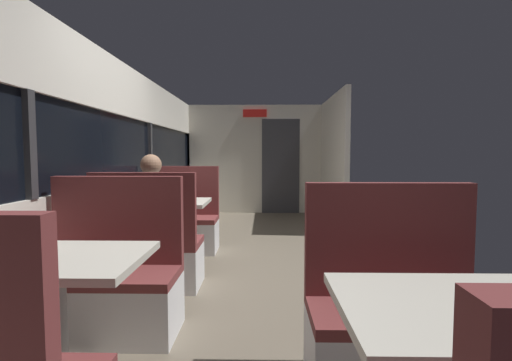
% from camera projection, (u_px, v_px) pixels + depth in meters
% --- Properties ---
extents(ground_plane, '(3.30, 9.20, 0.02)m').
position_uv_depth(ground_plane, '(247.00, 273.00, 4.08)').
color(ground_plane, '#665B4C').
extents(carriage_window_panel_left, '(0.09, 8.48, 2.30)m').
position_uv_depth(carriage_window_panel_left, '(109.00, 169.00, 4.03)').
color(carriage_window_panel_left, beige).
rests_on(carriage_window_panel_left, ground_plane).
extents(carriage_end_bulkhead, '(2.90, 0.11, 2.30)m').
position_uv_depth(carriage_end_bulkhead, '(258.00, 160.00, 8.18)').
color(carriage_end_bulkhead, beige).
rests_on(carriage_end_bulkhead, ground_plane).
extents(carriage_aisle_panel_right, '(0.08, 2.40, 2.30)m').
position_uv_depth(carriage_aisle_panel_right, '(333.00, 160.00, 6.97)').
color(carriage_aisle_panel_right, beige).
rests_on(carriage_aisle_panel_right, ground_plane).
extents(dining_table_near_window, '(0.90, 0.70, 0.74)m').
position_uv_depth(dining_table_near_window, '(55.00, 275.00, 1.97)').
color(dining_table_near_window, '#9E9EA3').
rests_on(dining_table_near_window, ground_plane).
extents(bench_near_window_facing_entry, '(0.95, 0.50, 1.10)m').
position_uv_depth(bench_near_window_facing_entry, '(111.00, 287.00, 2.69)').
color(bench_near_window_facing_entry, silver).
rests_on(bench_near_window_facing_entry, ground_plane).
extents(dining_table_mid_window, '(0.90, 0.70, 0.74)m').
position_uv_depth(dining_table_mid_window, '(167.00, 210.00, 4.27)').
color(dining_table_mid_window, '#9E9EA3').
rests_on(dining_table_mid_window, ground_plane).
extents(bench_mid_window_facing_end, '(0.95, 0.50, 1.10)m').
position_uv_depth(bench_mid_window_facing_end, '(149.00, 253.00, 3.59)').
color(bench_mid_window_facing_end, silver).
rests_on(bench_mid_window_facing_end, ground_plane).
extents(bench_mid_window_facing_entry, '(0.95, 0.50, 1.10)m').
position_uv_depth(bench_mid_window_facing_entry, '(181.00, 226.00, 4.99)').
color(bench_mid_window_facing_entry, silver).
rests_on(bench_mid_window_facing_entry, ground_plane).
extents(dining_table_front_aisle, '(0.90, 0.70, 0.74)m').
position_uv_depth(dining_table_front_aisle, '(468.00, 332.00, 1.34)').
color(dining_table_front_aisle, '#9E9EA3').
rests_on(dining_table_front_aisle, ground_plane).
extents(bench_front_aisle_facing_entry, '(0.95, 0.50, 1.10)m').
position_uv_depth(bench_front_aisle_facing_entry, '(396.00, 328.00, 2.06)').
color(bench_front_aisle_facing_entry, silver).
rests_on(bench_front_aisle_facing_entry, ground_plane).
extents(seated_passenger, '(0.47, 0.55, 1.26)m').
position_uv_depth(seated_passenger, '(151.00, 230.00, 3.65)').
color(seated_passenger, '#26262D').
rests_on(seated_passenger, ground_plane).
extents(coffee_cup_primary, '(0.07, 0.07, 0.09)m').
position_uv_depth(coffee_cup_primary, '(39.00, 242.00, 2.08)').
color(coffee_cup_primary, white).
rests_on(coffee_cup_primary, dining_table_near_window).
extents(coffee_cup_secondary, '(0.07, 0.07, 0.09)m').
position_uv_depth(coffee_cup_secondary, '(157.00, 195.00, 4.40)').
color(coffee_cup_secondary, white).
rests_on(coffee_cup_secondary, dining_table_mid_window).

